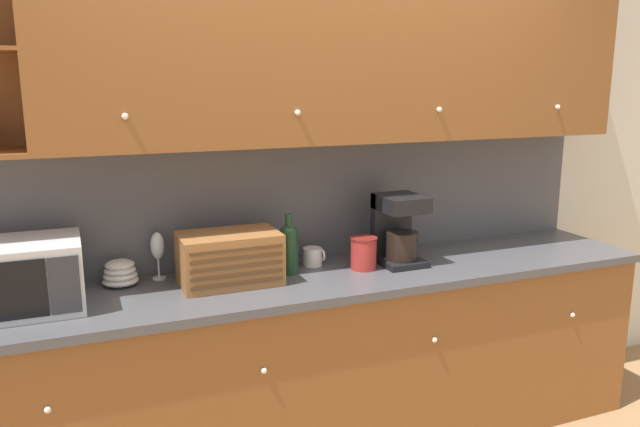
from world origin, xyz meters
TOP-DOWN VIEW (x-y plane):
  - ground_plane at (0.00, 0.00)m, footprint 24.00×24.00m
  - wall_back at (0.00, 0.03)m, footprint 5.74×0.06m
  - counter_unit at (-0.00, -0.30)m, footprint 3.36×0.63m
  - backsplash_panel at (0.00, -0.01)m, footprint 3.34×0.01m
  - upper_cabinets at (0.17, -0.16)m, footprint 3.34×0.34m
  - microwave at (-1.34, -0.29)m, footprint 0.50×0.37m
  - bowl_stack_on_counter at (-0.93, -0.11)m, footprint 0.16×0.16m
  - wine_glass at (-0.76, -0.08)m, footprint 0.06×0.06m
  - bread_box at (-0.47, -0.27)m, footprint 0.45×0.28m
  - wine_bottle at (-0.17, -0.23)m, footprint 0.09×0.09m
  - mug at (-0.01, -0.15)m, footprint 0.11×0.10m
  - storage_canister at (0.19, -0.30)m, footprint 0.13×0.13m
  - coffee_maker at (0.40, -0.27)m, footprint 0.21×0.25m

SIDE VIEW (x-z plane):
  - ground_plane at x=0.00m, z-range 0.00..0.00m
  - counter_unit at x=0.00m, z-range 0.00..0.92m
  - mug at x=-0.01m, z-range 0.92..1.01m
  - bowl_stack_on_counter at x=-0.93m, z-range 0.91..1.03m
  - storage_canister at x=0.19m, z-range 0.92..1.08m
  - bread_box at x=-0.47m, z-range 0.92..1.15m
  - wine_bottle at x=-0.17m, z-range 0.90..1.19m
  - microwave at x=-1.34m, z-range 0.92..1.20m
  - wine_glass at x=-0.76m, z-range 0.96..1.18m
  - coffee_maker at x=0.40m, z-range 0.92..1.27m
  - backsplash_panel at x=0.00m, z-range 0.92..1.53m
  - wall_back at x=0.00m, z-range 0.00..2.60m
  - upper_cabinets at x=0.17m, z-range 1.53..2.38m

